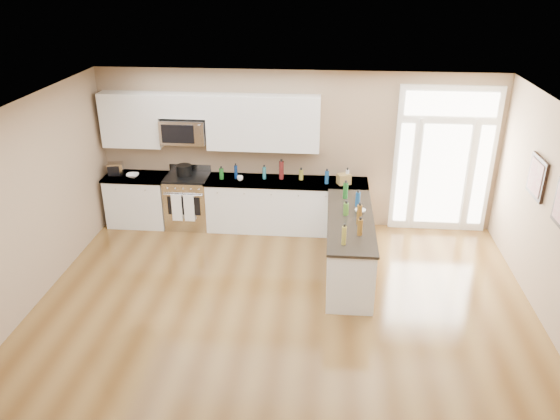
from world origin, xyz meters
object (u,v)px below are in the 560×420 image
(stockpot, at_px, (184,170))
(peninsula_cabinet, at_px, (349,248))
(kitchen_range, at_px, (188,201))
(toaster_oven, at_px, (116,169))

(stockpot, bearing_deg, peninsula_cabinet, -27.56)
(peninsula_cabinet, distance_m, kitchen_range, 3.21)
(kitchen_range, relative_size, toaster_oven, 4.14)
(peninsula_cabinet, relative_size, stockpot, 8.63)
(peninsula_cabinet, bearing_deg, stockpot, 152.44)
(peninsula_cabinet, height_order, stockpot, stockpot)
(kitchen_range, xyz_separation_m, stockpot, (-0.06, 0.08, 0.57))
(peninsula_cabinet, height_order, kitchen_range, kitchen_range)
(stockpot, distance_m, toaster_oven, 1.23)
(stockpot, bearing_deg, toaster_oven, -176.96)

